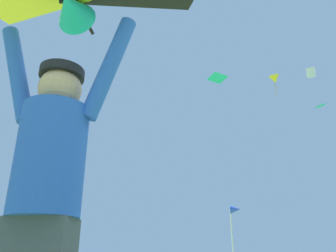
# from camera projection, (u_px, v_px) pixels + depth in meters

# --- Properties ---
(kite_flyer_person) EXTENTS (0.81, 0.39, 1.92)m
(kite_flyer_person) POSITION_uv_depth(u_px,v_px,m) (46.00, 193.00, 1.61)
(kite_flyer_person) COLOR #424751
(kite_flyer_person) RESTS_ON ground
(distant_kite_white_low_right) EXTENTS (0.83, 1.09, 1.15)m
(distant_kite_white_low_right) POSITION_uv_depth(u_px,v_px,m) (311.00, 73.00, 31.11)
(distant_kite_white_low_right) COLOR white
(distant_kite_teal_overhead_distant) EXTENTS (0.93, 0.95, 0.31)m
(distant_kite_teal_overhead_distant) POSITION_uv_depth(u_px,v_px,m) (320.00, 105.00, 23.91)
(distant_kite_teal_overhead_distant) COLOR #19B2AD
(distant_kite_teal_low_left) EXTENTS (0.75, 0.76, 0.15)m
(distant_kite_teal_low_left) POSITION_uv_depth(u_px,v_px,m) (217.00, 77.00, 15.02)
(distant_kite_teal_low_left) COLOR #19B2AD
(distant_kite_yellow_mid_right) EXTENTS (0.79, 0.83, 1.58)m
(distant_kite_yellow_mid_right) POSITION_uv_depth(u_px,v_px,m) (275.00, 79.00, 21.63)
(distant_kite_yellow_mid_right) COLOR yellow
(marker_flag) EXTENTS (0.30, 0.24, 2.12)m
(marker_flag) POSITION_uv_depth(u_px,v_px,m) (235.00, 215.00, 9.57)
(marker_flag) COLOR silver
(marker_flag) RESTS_ON ground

